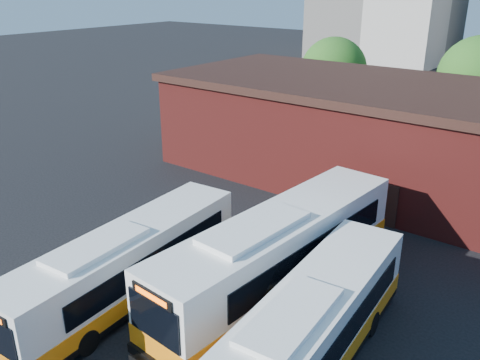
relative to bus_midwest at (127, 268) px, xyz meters
The scene contains 7 objects.
ground 3.20m from the bus_midwest, 21.71° to the right, with size 220.00×220.00×0.00m, color black.
bus_midwest is the anchor object (origin of this frame).
bus_mideast 6.24m from the bus_midwest, 42.71° to the left, with size 3.69×13.98×3.77m.
bus_east 8.06m from the bus_midwest, ahead, with size 3.43×12.12×3.26m.
depot_building 19.21m from the bus_midwest, 82.08° to the left, with size 28.60×12.60×6.40m.
tree_west 31.97m from the bus_midwest, 103.38° to the left, with size 6.00×6.00×7.65m.
tree_mid 33.47m from the bus_midwest, 81.99° to the left, with size 6.56×6.56×8.36m.
Camera 1 is at (11.92, -10.23, 12.38)m, focal length 38.00 mm.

